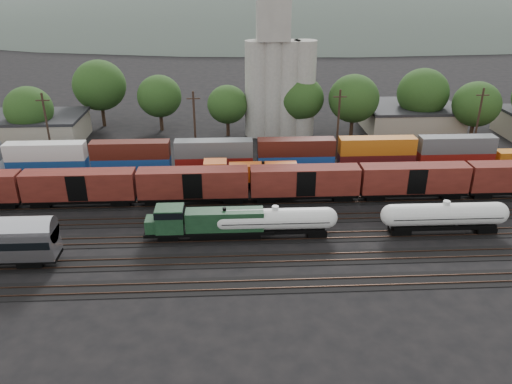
{
  "coord_description": "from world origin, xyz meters",
  "views": [
    {
      "loc": [
        -5.84,
        -58.2,
        30.26
      ],
      "look_at": [
        -2.82,
        2.0,
        3.0
      ],
      "focal_mm": 35.0,
      "sensor_mm": 36.0,
      "label": 1
    }
  ],
  "objects_px": {
    "green_locomotive": "(202,222)",
    "grain_silo": "(279,77)",
    "orange_locomotive": "(244,174)",
    "tank_car_a": "(275,220)"
  },
  "relations": [
    {
      "from": "green_locomotive",
      "to": "grain_silo",
      "type": "xyz_separation_m",
      "value": [
        12.93,
        41.0,
        8.9
      ]
    },
    {
      "from": "orange_locomotive",
      "to": "grain_silo",
      "type": "relative_size",
      "value": 0.58
    },
    {
      "from": "orange_locomotive",
      "to": "tank_car_a",
      "type": "bearing_deg",
      "value": -77.38
    },
    {
      "from": "tank_car_a",
      "to": "orange_locomotive",
      "type": "bearing_deg",
      "value": 102.62
    },
    {
      "from": "orange_locomotive",
      "to": "green_locomotive",
      "type": "bearing_deg",
      "value": -109.89
    },
    {
      "from": "green_locomotive",
      "to": "tank_car_a",
      "type": "relative_size",
      "value": 1.02
    },
    {
      "from": "green_locomotive",
      "to": "grain_silo",
      "type": "distance_m",
      "value": 43.9
    },
    {
      "from": "tank_car_a",
      "to": "orange_locomotive",
      "type": "relative_size",
      "value": 0.91
    },
    {
      "from": "grain_silo",
      "to": "green_locomotive",
      "type": "bearing_deg",
      "value": -107.51
    },
    {
      "from": "green_locomotive",
      "to": "grain_silo",
      "type": "relative_size",
      "value": 0.53
    }
  ]
}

